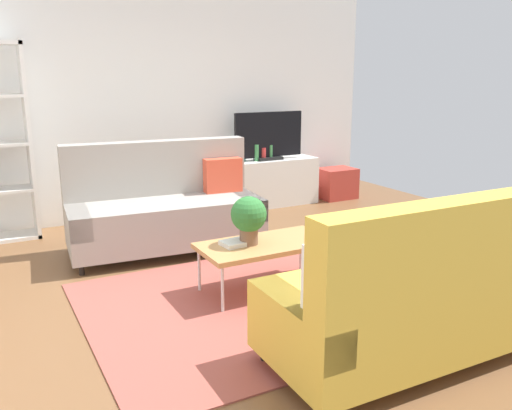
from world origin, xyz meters
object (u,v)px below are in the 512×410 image
(couch_beige, at_px, (165,208))
(storage_trunk, at_px, (337,183))
(coffee_table, at_px, (265,246))
(potted_plant, at_px, (249,217))
(couch_green, at_px, (417,294))
(tv_console, at_px, (268,183))
(tv, at_px, (269,137))
(vase_0, at_px, (227,155))
(bottle_2, at_px, (271,152))
(vase_1, at_px, (241,154))
(table_book_0, at_px, (236,243))
(bottle_1, at_px, (264,154))
(bottle_0, at_px, (256,153))

(couch_beige, height_order, storage_trunk, couch_beige)
(coffee_table, distance_m, storage_trunk, 3.57)
(storage_trunk, height_order, potted_plant, potted_plant)
(couch_green, bearing_deg, potted_plant, 107.21)
(tv_console, distance_m, tv, 0.63)
(vase_0, xyz_separation_m, bottle_2, (0.61, -0.09, 0.00))
(vase_0, relative_size, bottle_2, 1.00)
(tv, height_order, vase_1, tv)
(table_book_0, xyz_separation_m, bottle_2, (1.74, 2.47, 0.30))
(vase_1, bearing_deg, bottle_1, -17.03)
(tv, distance_m, vase_0, 0.62)
(tv, relative_size, table_book_0, 4.17)
(potted_plant, bearing_deg, couch_green, -73.84)
(table_book_0, xyz_separation_m, bottle_1, (1.63, 2.47, 0.29))
(storage_trunk, xyz_separation_m, bottle_0, (-1.30, 0.06, 0.53))
(table_book_0, bearing_deg, storage_trunk, 40.60)
(potted_plant, bearing_deg, tv_console, 57.54)
(bottle_2, bearing_deg, couch_green, -107.18)
(tv_console, relative_size, bottle_1, 8.29)
(vase_1, bearing_deg, tv, -10.40)
(coffee_table, bearing_deg, couch_beige, 105.01)
(bottle_1, bearing_deg, tv_console, 24.55)
(coffee_table, height_order, potted_plant, potted_plant)
(couch_beige, xyz_separation_m, table_book_0, (0.14, -1.36, -0.00))
(tv, bearing_deg, couch_green, -106.76)
(storage_trunk, height_order, bottle_2, bottle_2)
(vase_0, bearing_deg, tv, -6.88)
(table_book_0, bearing_deg, vase_1, 62.49)
(tv_console, bearing_deg, couch_green, -106.68)
(bottle_2, bearing_deg, coffee_table, -120.71)
(vase_1, distance_m, bottle_1, 0.31)
(couch_beige, bearing_deg, tv, -143.59)
(potted_plant, height_order, bottle_2, bottle_2)
(tv_console, relative_size, storage_trunk, 2.69)
(tv, bearing_deg, bottle_1, -167.14)
(tv_console, xyz_separation_m, storage_trunk, (1.10, -0.10, -0.10))
(couch_beige, xyz_separation_m, tv, (1.86, 1.13, 0.51))
(bottle_1, bearing_deg, potted_plant, -121.44)
(couch_beige, bearing_deg, storage_trunk, -155.37)
(bottle_2, bearing_deg, potted_plant, -123.29)
(couch_beige, height_order, table_book_0, couch_beige)
(coffee_table, height_order, storage_trunk, storage_trunk)
(couch_green, xyz_separation_m, bottle_1, (1.11, 3.95, 0.28))
(couch_green, height_order, tv, tv)
(couch_beige, relative_size, bottle_1, 11.65)
(tv_console, height_order, tv, tv)
(table_book_0, xyz_separation_m, vase_0, (1.14, 2.56, 0.30))
(couch_green, bearing_deg, vase_0, 82.38)
(tv_console, bearing_deg, potted_plant, -122.46)
(tv, height_order, bottle_1, tv)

